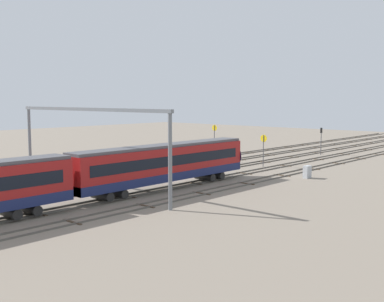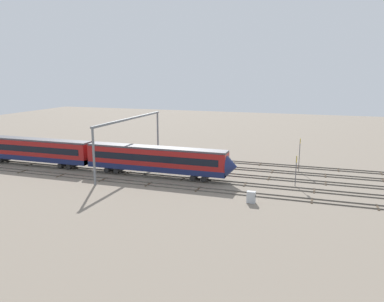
{
  "view_description": "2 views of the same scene",
  "coord_description": "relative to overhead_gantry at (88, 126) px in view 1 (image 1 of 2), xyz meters",
  "views": [
    {
      "loc": [
        -41.95,
        -41.91,
        9.93
      ],
      "look_at": [
        1.58,
        -2.98,
        3.59
      ],
      "focal_mm": 45.36,
      "sensor_mm": 36.0,
      "label": 1
    },
    {
      "loc": [
        20.22,
        -59.95,
        16.67
      ],
      "look_at": [
        -0.26,
        0.52,
        3.55
      ],
      "focal_mm": 35.41,
      "sensor_mm": 36.0,
      "label": 2
    }
  ],
  "objects": [
    {
      "name": "speed_sign_mid_trackside",
      "position": [
        28.95,
        -2.58,
        -3.86
      ],
      "size": [
        0.14,
        1.07,
        4.69
      ],
      "color": "#4C4C51",
      "rests_on": "ground"
    },
    {
      "name": "speed_sign_near_foreground",
      "position": [
        28.91,
        6.63,
        -3.29
      ],
      "size": [
        0.14,
        0.95,
        5.79
      ],
      "color": "#4C4C51",
      "rests_on": "ground"
    },
    {
      "name": "track_far_background",
      "position": [
        11.56,
        9.57,
        -6.96
      ],
      "size": [
        191.62,
        2.4,
        0.16
      ],
      "color": "#59544C",
      "rests_on": "ground"
    },
    {
      "name": "overhead_gantry",
      "position": [
        0.0,
        0.0,
        0.0
      ],
      "size": [
        0.4,
        24.36,
        8.99
      ],
      "color": "slate",
      "rests_on": "ground"
    },
    {
      "name": "ground_plane",
      "position": [
        11.56,
        0.26,
        -7.03
      ],
      "size": [
        207.62,
        207.62,
        0.0
      ],
      "primitive_type": "plane",
      "color": "gray"
    },
    {
      "name": "track_middle",
      "position": [
        11.56,
        0.26,
        -6.96
      ],
      "size": [
        191.62,
        2.4,
        0.16
      ],
      "color": "#59544C",
      "rests_on": "ground"
    },
    {
      "name": "track_near_foreground",
      "position": [
        11.56,
        -9.05,
        -6.96
      ],
      "size": [
        191.62,
        2.4,
        0.16
      ],
      "color": "#59544C",
      "rests_on": "ground"
    },
    {
      "name": "signal_light_trackside_departure",
      "position": [
        48.43,
        -1.8,
        -3.91
      ],
      "size": [
        0.31,
        0.32,
        4.8
      ],
      "color": "#4C4C51",
      "rests_on": "ground"
    },
    {
      "name": "track_with_train",
      "position": [
        11.56,
        -4.4,
        -6.96
      ],
      "size": [
        191.62,
        2.4,
        0.16
      ],
      "color": "#59544C",
      "rests_on": "ground"
    },
    {
      "name": "track_second_far",
      "position": [
        11.56,
        4.91,
        -6.96
      ],
      "size": [
        191.62,
        2.4,
        0.16
      ],
      "color": "#59544C",
      "rests_on": "ground"
    },
    {
      "name": "relay_cabinet",
      "position": [
        23.96,
        -12.41,
        -6.25
      ],
      "size": [
        1.15,
        0.63,
        1.56
      ],
      "color": "#B2B7BC",
      "rests_on": "ground"
    }
  ]
}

